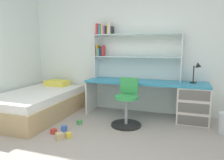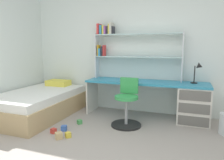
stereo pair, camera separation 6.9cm
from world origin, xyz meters
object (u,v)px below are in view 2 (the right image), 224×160
swivel_chair (127,107)px  toy_block_natural_3 (59,136)px  bed_platform (39,103)px  toy_block_blue_1 (64,128)px  desk_lamp (198,70)px  toy_block_yellow_2 (68,135)px  bookshelf_hutch (125,45)px  toy_block_red_0 (53,131)px  desk (179,99)px  toy_block_green_4 (80,122)px

swivel_chair → toy_block_natural_3: (-0.79, -0.88, -0.28)m
bed_platform → toy_block_blue_1: bed_platform is taller
desk_lamp → swivel_chair: (-1.14, -0.61, -0.63)m
toy_block_yellow_2 → bookshelf_hutch: bearing=74.5°
toy_block_red_0 → toy_block_natural_3: size_ratio=0.78×
bookshelf_hutch → desk: bearing=-9.4°
desk_lamp → toy_block_red_0: size_ratio=5.12×
toy_block_blue_1 → toy_block_natural_3: bearing=-71.5°
desk → toy_block_natural_3: (-1.63, -1.44, -0.35)m
toy_block_blue_1 → toy_block_green_4: toy_block_blue_1 is taller
desk_lamp → swivel_chair: 1.43m
toy_block_blue_1 → bed_platform: bearing=150.6°
desk → bed_platform: (-2.63, -0.64, -0.16)m
bookshelf_hutch → toy_block_green_4: bookshelf_hutch is taller
toy_block_yellow_2 → toy_block_natural_3: 0.14m
bed_platform → toy_block_blue_1: bearing=-29.4°
swivel_chair → bed_platform: bearing=-177.4°
desk → bed_platform: size_ratio=1.21×
desk → toy_block_green_4: (-1.63, -0.79, -0.36)m
bookshelf_hutch → toy_block_yellow_2: 2.09m
toy_block_blue_1 → toy_block_yellow_2: size_ratio=1.08×
toy_block_red_0 → desk: bearing=35.3°
bed_platform → toy_block_green_4: 1.03m
bed_platform → toy_block_yellow_2: bearing=-32.7°
toy_block_blue_1 → toy_block_natural_3: (0.10, -0.29, 0.01)m
bookshelf_hutch → toy_block_blue_1: 2.00m
desk_lamp → swivel_chair: bearing=-151.6°
toy_block_yellow_2 → desk: bearing=41.6°
toy_block_natural_3 → desk_lamp: bearing=37.7°
toy_block_blue_1 → toy_block_green_4: (0.09, 0.36, -0.01)m
bookshelf_hutch → toy_block_yellow_2: (-0.42, -1.53, -1.36)m
swivel_chair → toy_block_yellow_2: size_ratio=10.42×
desk_lamp → toy_block_blue_1: (-2.03, -1.20, -0.91)m
bookshelf_hutch → toy_block_red_0: size_ratio=23.44×
swivel_chair → toy_block_red_0: (-0.99, -0.73, -0.29)m
desk_lamp → toy_block_natural_3: desk_lamp is taller
desk_lamp → bed_platform: bearing=-166.7°
desk_lamp → bed_platform: 3.10m
bed_platform → toy_block_blue_1: (0.91, -0.51, -0.20)m
toy_block_natural_3 → toy_block_green_4: 0.64m
toy_block_yellow_2 → toy_block_green_4: size_ratio=1.05×
bookshelf_hutch → bed_platform: bookshelf_hutch is taller
desk → bookshelf_hutch: (-1.10, 0.18, 1.00)m
desk → toy_block_green_4: bearing=-154.0°
toy_block_blue_1 → toy_block_yellow_2: bearing=-44.8°
desk → bookshelf_hutch: bearing=170.6°
toy_block_red_0 → toy_block_natural_3: toy_block_natural_3 is taller
toy_block_blue_1 → swivel_chair: bearing=33.6°
desk_lamp → toy_block_green_4: size_ratio=5.15×
desk_lamp → swivel_chair: size_ratio=0.47×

